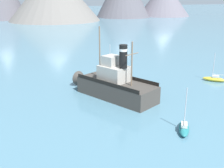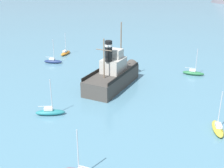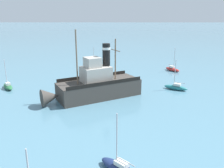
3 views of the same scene
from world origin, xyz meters
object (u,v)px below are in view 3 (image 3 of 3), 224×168
object	(u,v)px
old_tugboat	(95,85)
sailboat_green	(8,86)
sailboat_navy	(120,168)
sailboat_yellow	(95,67)
sailboat_teal	(176,87)
sailboat_red	(172,69)

from	to	relation	value
old_tugboat	sailboat_green	world-z (taller)	old_tugboat
old_tugboat	sailboat_green	xyz separation A→B (m)	(4.02, 14.75, -1.40)
sailboat_navy	sailboat_yellow	world-z (taller)	same
sailboat_teal	sailboat_green	xyz separation A→B (m)	(0.18, 27.49, 0.00)
sailboat_teal	sailboat_yellow	bearing A→B (deg)	43.98
sailboat_navy	sailboat_green	bearing A→B (deg)	40.32
old_tugboat	sailboat_teal	distance (m)	13.38
sailboat_green	sailboat_red	bearing A→B (deg)	-66.80
sailboat_teal	sailboat_red	xyz separation A→B (m)	(13.02, -2.47, 0.00)
sailboat_navy	sailboat_red	xyz separation A→B (m)	(34.03, -11.98, 0.00)
sailboat_red	sailboat_yellow	bearing A→B (deg)	83.66
sailboat_navy	sailboat_yellow	size ratio (longest dim) A/B	1.00
sailboat_teal	sailboat_red	size ratio (longest dim) A/B	1.00
sailboat_teal	old_tugboat	bearing A→B (deg)	106.77
sailboat_green	old_tugboat	bearing A→B (deg)	-105.24
old_tugboat	sailboat_red	distance (m)	22.75
sailboat_navy	sailboat_green	size ratio (longest dim) A/B	1.00
sailboat_red	sailboat_yellow	xyz separation A→B (m)	(1.87, 16.84, 0.00)
sailboat_red	sailboat_yellow	size ratio (longest dim) A/B	1.00
old_tugboat	sailboat_yellow	size ratio (longest dim) A/B	2.90
sailboat_navy	sailboat_yellow	bearing A→B (deg)	7.72
sailboat_red	sailboat_navy	bearing A→B (deg)	160.61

